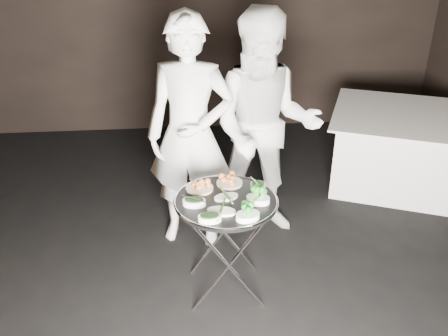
{
  "coord_description": "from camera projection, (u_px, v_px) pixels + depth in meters",
  "views": [
    {
      "loc": [
        -0.28,
        -2.5,
        2.45
      ],
      "look_at": [
        -0.01,
        0.4,
        0.95
      ],
      "focal_mm": 38.0,
      "sensor_mm": 36.0,
      "label": 1
    }
  ],
  "objects": [
    {
      "name": "dining_table",
      "position": [
        396.0,
        148.0,
        4.93
      ],
      "size": [
        1.33,
        1.33,
        0.76
      ],
      "rotation": [
        0.0,
        0.0,
        -0.4
      ],
      "color": "white",
      "rests_on": "floor"
    },
    {
      "name": "waiter_left",
      "position": [
        190.0,
        135.0,
        3.76
      ],
      "size": [
        0.78,
        0.6,
        1.92
      ],
      "primitive_type": "imported",
      "rotation": [
        0.0,
        0.0,
        -0.21
      ],
      "color": "white",
      "rests_on": "floor"
    },
    {
      "name": "broccoli_bowl_a",
      "position": [
        258.0,
        198.0,
        3.18
      ],
      "size": [
        0.19,
        0.16,
        0.07
      ],
      "rotation": [
        0.0,
        0.0,
        -0.32
      ],
      "color": "white",
      "rests_on": "serving_tray"
    },
    {
      "name": "potato_plate_b",
      "position": [
        230.0,
        180.0,
        3.41
      ],
      "size": [
        0.19,
        0.19,
        0.07
      ],
      "rotation": [
        0.0,
        0.0,
        0.2
      ],
      "color": "beige",
      "rests_on": "serving_tray"
    },
    {
      "name": "spinach_bowl_b",
      "position": [
        210.0,
        217.0,
        2.98
      ],
      "size": [
        0.15,
        0.1,
        0.06
      ],
      "rotation": [
        0.0,
        0.0,
        0.02
      ],
      "color": "white",
      "rests_on": "serving_tray"
    },
    {
      "name": "floor",
      "position": [
        231.0,
        315.0,
        3.37
      ],
      "size": [
        6.0,
        7.0,
        0.05
      ],
      "primitive_type": "cube",
      "color": "black",
      "rests_on": "ground"
    },
    {
      "name": "broccoli_bowl_b",
      "position": [
        248.0,
        215.0,
        3.0
      ],
      "size": [
        0.18,
        0.15,
        0.07
      ],
      "rotation": [
        0.0,
        0.0,
        0.28
      ],
      "color": "white",
      "rests_on": "serving_tray"
    },
    {
      "name": "greens_bowl",
      "position": [
        258.0,
        185.0,
        3.35
      ],
      "size": [
        0.11,
        0.11,
        0.06
      ],
      "rotation": [
        0.0,
        0.0,
        -0.35
      ],
      "color": "white",
      "rests_on": "serving_tray"
    },
    {
      "name": "wall_back",
      "position": [
        202.0,
        12.0,
        5.79
      ],
      "size": [
        6.0,
        0.05,
        3.0
      ],
      "primitive_type": "cube",
      "color": "black",
      "rests_on": "floor"
    },
    {
      "name": "serving_tray",
      "position": [
        226.0,
        201.0,
        3.23
      ],
      "size": [
        0.72,
        0.72,
        0.04
      ],
      "color": "black",
      "rests_on": "tray_stand"
    },
    {
      "name": "asparagus_plate_b",
      "position": [
        221.0,
        210.0,
        3.07
      ],
      "size": [
        0.21,
        0.15,
        0.04
      ],
      "rotation": [
        0.0,
        0.0,
        -0.27
      ],
      "color": "white",
      "rests_on": "serving_tray"
    },
    {
      "name": "asparagus_plate_a",
      "position": [
        226.0,
        196.0,
        3.24
      ],
      "size": [
        0.19,
        0.14,
        0.04
      ],
      "rotation": [
        0.0,
        0.0,
        0.28
      ],
      "color": "white",
      "rests_on": "serving_tray"
    },
    {
      "name": "waiter_right",
      "position": [
        265.0,
        128.0,
        3.89
      ],
      "size": [
        1.05,
        0.88,
        1.92
      ],
      "primitive_type": "imported",
      "rotation": [
        0.0,
        0.0,
        -0.18
      ],
      "color": "white",
      "rests_on": "floor"
    },
    {
      "name": "tray_stand",
      "position": [
        226.0,
        242.0,
        3.38
      ],
      "size": [
        0.52,
        0.44,
        0.77
      ],
      "rotation": [
        0.0,
        0.0,
        0.06
      ],
      "color": "silver",
      "rests_on": "floor"
    },
    {
      "name": "potato_plate_a",
      "position": [
        199.0,
        186.0,
        3.34
      ],
      "size": [
        0.21,
        0.21,
        0.07
      ],
      "rotation": [
        0.0,
        0.0,
        -0.43
      ],
      "color": "beige",
      "rests_on": "serving_tray"
    },
    {
      "name": "serving_utensils",
      "position": [
        227.0,
        189.0,
        3.26
      ],
      "size": [
        0.58,
        0.43,
        0.01
      ],
      "color": "silver",
      "rests_on": "serving_tray"
    },
    {
      "name": "spinach_bowl_a",
      "position": [
        194.0,
        201.0,
        3.15
      ],
      "size": [
        0.17,
        0.13,
        0.06
      ],
      "rotation": [
        0.0,
        0.0,
        -0.18
      ],
      "color": "white",
      "rests_on": "serving_tray"
    }
  ]
}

